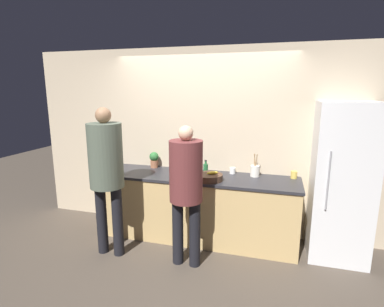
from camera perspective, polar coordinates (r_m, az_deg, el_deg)
The scene contains 12 objects.
ground_plane at distance 4.05m, azimuth -0.65°, elevation -17.94°, with size 14.00×14.00×0.00m, color #4C4238.
wall_back at distance 4.29m, azimuth 2.16°, elevation 2.30°, with size 5.20×0.06×2.60m.
counter at distance 4.20m, azimuth 0.91°, elevation -10.02°, with size 2.71×0.72×0.89m.
refrigerator at distance 3.99m, azimuth 26.56°, elevation -4.89°, with size 0.66×0.66×1.90m.
person_left at distance 3.71m, azimuth -16.01°, elevation -2.39°, with size 0.40×0.40×1.83m.
person_center at distance 3.37m, azimuth -1.15°, elevation -5.68°, with size 0.37×0.37×1.65m.
fruit_bowl at distance 3.82m, azimuth 3.31°, elevation -4.52°, with size 0.34×0.34×0.12m.
utensil_crock at distance 4.07m, azimuth 11.90°, elevation -3.22°, with size 0.12×0.12×0.31m.
bottle_green at distance 4.13m, azimuth 2.62°, elevation -2.79°, with size 0.07×0.07×0.19m.
cup_yellow at distance 4.12m, azimuth 18.84°, elevation -3.85°, with size 0.08×0.08×0.10m.
cup_white at distance 4.16m, azimuth 7.73°, elevation -3.24°, with size 0.08×0.08×0.08m.
potted_plant at distance 4.46m, azimuth -7.24°, elevation -1.06°, with size 0.13×0.13×0.23m.
Camera 1 is at (1.01, -3.36, 2.03)m, focal length 28.00 mm.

